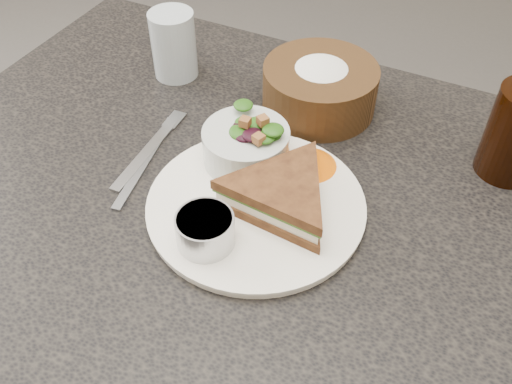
{
  "coord_description": "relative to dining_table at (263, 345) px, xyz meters",
  "views": [
    {
      "loc": [
        0.21,
        -0.46,
        1.27
      ],
      "look_at": [
        0.0,
        -0.03,
        0.78
      ],
      "focal_mm": 40.0,
      "sensor_mm": 36.0,
      "label": 1
    }
  ],
  "objects": [
    {
      "name": "dining_table",
      "position": [
        0.0,
        0.0,
        0.0
      ],
      "size": [
        1.0,
        0.7,
        0.75
      ],
      "primitive_type": "cube",
      "color": "black",
      "rests_on": "floor"
    },
    {
      "name": "bread_basket",
      "position": [
        -0.01,
        0.2,
        0.42
      ],
      "size": [
        0.2,
        0.2,
        0.09
      ],
      "primitive_type": null,
      "rotation": [
        0.0,
        0.0,
        -0.24
      ],
      "color": "#4A2D16",
      "rests_on": "dining_table"
    },
    {
      "name": "sandwich",
      "position": [
        0.03,
        -0.02,
        0.41
      ],
      "size": [
        0.18,
        0.18,
        0.05
      ],
      "primitive_type": null,
      "rotation": [
        0.0,
        0.0,
        -0.09
      ],
      "color": "brown",
      "rests_on": "dinner_plate"
    },
    {
      "name": "dinner_plate",
      "position": [
        0.0,
        -0.03,
        0.38
      ],
      "size": [
        0.27,
        0.27,
        0.01
      ],
      "primitive_type": "cylinder",
      "color": "white",
      "rests_on": "dining_table"
    },
    {
      "name": "dressing_ramekin",
      "position": [
        -0.02,
        -0.11,
        0.41
      ],
      "size": [
        0.07,
        0.07,
        0.04
      ],
      "primitive_type": "cylinder",
      "rotation": [
        0.0,
        0.0,
        -0.06
      ],
      "color": "#AEB0B3",
      "rests_on": "dinner_plate"
    },
    {
      "name": "salad_bowl",
      "position": [
        -0.05,
        0.04,
        0.42
      ],
      "size": [
        0.14,
        0.14,
        0.07
      ],
      "primitive_type": null,
      "rotation": [
        0.0,
        0.0,
        0.27
      ],
      "color": "#B5BDB9",
      "rests_on": "dinner_plate"
    },
    {
      "name": "knife",
      "position": [
        -0.17,
        -0.02,
        0.38
      ],
      "size": [
        0.05,
        0.19,
        0.0
      ],
      "primitive_type": "cube",
      "rotation": [
        0.0,
        0.0,
        0.18
      ],
      "color": "#979BA2",
      "rests_on": "dining_table"
    },
    {
      "name": "fork",
      "position": [
        -0.18,
        -0.0,
        0.38
      ],
      "size": [
        0.02,
        0.16,
        0.0
      ],
      "primitive_type": "cube",
      "rotation": [
        0.0,
        0.0,
        0.05
      ],
      "color": "#A8AAAD",
      "rests_on": "dining_table"
    },
    {
      "name": "orange_wedge",
      "position": [
        0.03,
        0.06,
        0.4
      ],
      "size": [
        0.1,
        0.1,
        0.03
      ],
      "primitive_type": "cone",
      "rotation": [
        0.0,
        0.0,
        0.58
      ],
      "color": "#FF6A05",
      "rests_on": "dinner_plate"
    },
    {
      "name": "water_glass",
      "position": [
        -0.24,
        0.18,
        0.43
      ],
      "size": [
        0.08,
        0.08,
        0.1
      ],
      "primitive_type": "cylinder",
      "rotation": [
        0.0,
        0.0,
        0.1
      ],
      "color": "#A7B3BC",
      "rests_on": "dining_table"
    }
  ]
}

